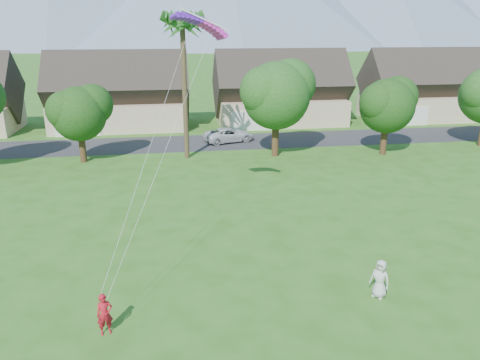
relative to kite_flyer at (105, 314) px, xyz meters
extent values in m
cube|color=#2D2D30|center=(6.23, 30.56, -0.84)|extent=(90.00, 7.00, 0.01)
imported|color=#B01421|center=(0.00, 0.00, 0.00)|extent=(0.71, 0.58, 1.69)
imported|color=silver|center=(11.50, 0.85, 0.03)|extent=(0.99, 1.02, 1.76)
imported|color=silver|center=(8.75, 30.56, -0.13)|extent=(5.62, 3.81, 1.43)
cone|color=slate|center=(126.23, 256.56, 24.15)|extent=(200.00, 200.00, 50.00)
cube|color=beige|center=(-2.77, 39.56, 0.65)|extent=(15.00, 8.00, 3.00)
cube|color=#382D28|center=(-2.77, 39.56, 3.94)|extent=(15.75, 8.15, 8.15)
cube|color=silver|center=(-6.97, 35.50, 0.25)|extent=(4.80, 0.12, 2.20)
cube|color=beige|center=(16.23, 39.56, 0.65)|extent=(15.00, 8.00, 3.00)
cube|color=#382D28|center=(16.23, 39.56, 3.94)|extent=(15.75, 8.15, 8.15)
cube|color=silver|center=(12.03, 35.50, 0.25)|extent=(4.80, 0.12, 2.20)
cube|color=beige|center=(35.23, 39.56, 0.65)|extent=(15.00, 8.00, 3.00)
cube|color=#382D28|center=(35.23, 39.56, 3.94)|extent=(15.75, 8.15, 8.15)
cube|color=silver|center=(31.03, 35.50, 0.25)|extent=(4.80, 0.12, 2.20)
cylinder|color=#47301C|center=(-4.77, 25.06, 0.24)|extent=(0.56, 0.56, 2.18)
sphere|color=#214916|center=(-4.77, 25.06, 3.37)|extent=(4.62, 4.62, 4.62)
cylinder|color=#47301C|center=(12.23, 24.56, 0.56)|extent=(0.62, 0.62, 2.82)
sphere|color=#214916|center=(12.23, 24.56, 4.61)|extent=(5.98, 5.98, 5.98)
cylinder|color=#47301C|center=(22.23, 23.56, 0.31)|extent=(0.58, 0.58, 2.30)
sphere|color=#214916|center=(22.23, 23.56, 3.62)|extent=(4.90, 4.90, 4.90)
cylinder|color=#4C3D26|center=(4.23, 25.06, 5.15)|extent=(0.44, 0.44, 12.00)
sphere|color=#286021|center=(4.23, 25.06, 11.45)|extent=(3.00, 3.00, 3.00)
cube|color=#631BCB|center=(3.87, 9.11, 10.66)|extent=(1.64, 1.33, 0.50)
cube|color=#DE29B9|center=(5.31, 9.11, 10.66)|extent=(1.64, 1.33, 0.50)
camera|label=1|loc=(2.79, -15.92, 10.45)|focal=35.00mm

